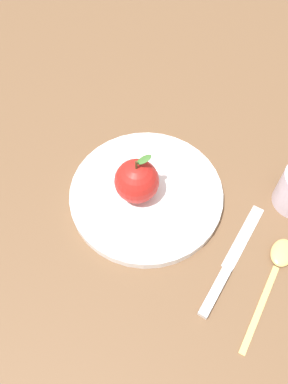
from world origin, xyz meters
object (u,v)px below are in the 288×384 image
at_px(knife, 227,269).
at_px(spoon, 277,265).
at_px(dinner_plate, 144,195).
at_px(apple, 137,181).

xyz_separation_m(knife, spoon, (0.07, -0.04, 0.00)).
relative_size(dinner_plate, knife, 1.30).
distance_m(dinner_plate, knife, 0.17).
xyz_separation_m(dinner_plate, apple, (-0.01, 0.01, 0.04)).
bearing_deg(knife, spoon, -28.51).
bearing_deg(apple, spoon, -61.53).
height_order(apple, knife, apple).
xyz_separation_m(apple, knife, (0.05, -0.17, -0.05)).
height_order(knife, spoon, spoon).
distance_m(apple, knife, 0.19).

